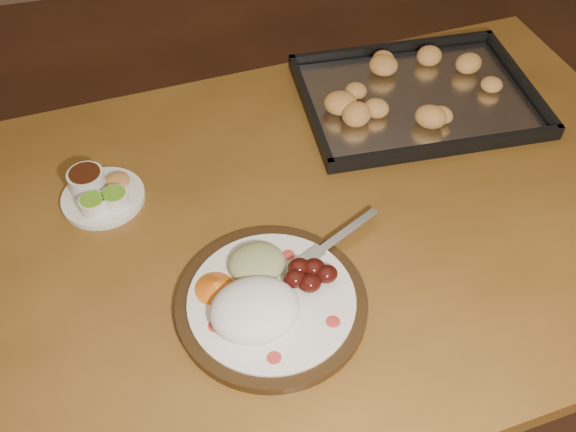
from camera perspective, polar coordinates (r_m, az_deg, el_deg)
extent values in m
plane|color=#50311B|center=(1.88, -5.03, -9.87)|extent=(4.00, 4.00, 0.00)
cube|color=brown|center=(1.14, -0.23, -1.32)|extent=(1.57, 1.01, 0.04)
cylinder|color=#512B18|center=(1.88, 15.92, 4.88)|extent=(0.07, 0.07, 0.71)
cylinder|color=black|center=(1.01, -1.45, -7.77)|extent=(0.30, 0.30, 0.02)
cylinder|color=white|center=(1.00, -1.47, -7.46)|extent=(0.26, 0.26, 0.01)
ellipsoid|color=red|center=(0.94, -1.24, -12.48)|extent=(0.02, 0.02, 0.00)
ellipsoid|color=red|center=(0.98, 4.03, -9.35)|extent=(0.02, 0.02, 0.00)
ellipsoid|color=red|center=(1.05, 0.01, -3.47)|extent=(0.02, 0.02, 0.00)
ellipsoid|color=red|center=(0.98, -6.50, -9.68)|extent=(0.02, 0.02, 0.00)
ellipsoid|color=white|center=(0.97, -2.97, -8.32)|extent=(0.18, 0.17, 0.06)
ellipsoid|color=#4D110B|center=(1.00, 1.96, -5.98)|extent=(0.04, 0.03, 0.03)
ellipsoid|color=#4D110B|center=(1.01, 2.28, -4.65)|extent=(0.04, 0.03, 0.03)
ellipsoid|color=#4D110B|center=(1.01, 0.99, -4.59)|extent=(0.04, 0.03, 0.03)
ellipsoid|color=#4D110B|center=(1.01, 3.44, -5.17)|extent=(0.04, 0.03, 0.03)
ellipsoid|color=#4D110B|center=(1.00, 0.61, -5.59)|extent=(0.04, 0.03, 0.03)
ellipsoid|color=tan|center=(1.03, -2.79, -4.21)|extent=(0.12, 0.12, 0.04)
cone|color=orange|center=(1.01, -6.39, -6.15)|extent=(0.09, 0.09, 0.03)
cube|color=silver|center=(1.08, 5.21, -1.42)|extent=(0.13, 0.08, 0.00)
cube|color=silver|center=(1.04, 2.22, -3.53)|extent=(0.05, 0.04, 0.00)
cylinder|color=silver|center=(1.03, 1.57, -4.61)|extent=(0.03, 0.02, 0.00)
cylinder|color=silver|center=(1.03, 1.32, -4.39)|extent=(0.03, 0.02, 0.00)
cylinder|color=silver|center=(1.03, 1.07, -4.17)|extent=(0.03, 0.02, 0.00)
cylinder|color=silver|center=(1.04, 0.81, -3.96)|extent=(0.03, 0.02, 0.00)
cylinder|color=white|center=(1.20, -16.09, 1.58)|extent=(0.15, 0.15, 0.01)
cylinder|color=white|center=(1.17, -16.92, 0.96)|extent=(0.05, 0.05, 0.03)
cylinder|color=#5D9D1F|center=(1.16, -17.07, 1.42)|extent=(0.04, 0.04, 0.00)
cylinder|color=white|center=(1.17, -15.08, 1.49)|extent=(0.05, 0.05, 0.03)
cylinder|color=#5D9D1F|center=(1.16, -15.21, 1.96)|extent=(0.04, 0.04, 0.00)
cylinder|color=silver|center=(1.21, -17.44, 3.01)|extent=(0.06, 0.06, 0.04)
cylinder|color=#331509|center=(1.19, -17.64, 3.64)|extent=(0.06, 0.06, 0.00)
ellipsoid|color=#C79346|center=(1.21, -14.92, 3.09)|extent=(0.04, 0.04, 0.02)
cube|color=black|center=(1.39, 11.37, 10.10)|extent=(0.49, 0.37, 0.01)
cube|color=black|center=(1.51, 9.26, 14.52)|extent=(0.48, 0.03, 0.02)
cube|color=black|center=(1.27, 14.03, 5.94)|extent=(0.48, 0.03, 0.02)
cube|color=black|center=(1.48, 20.00, 11.33)|extent=(0.03, 0.35, 0.02)
cube|color=black|center=(1.32, 1.94, 9.55)|extent=(0.03, 0.35, 0.02)
cube|color=silver|center=(1.39, 11.41, 10.31)|extent=(0.46, 0.34, 0.00)
ellipsoid|color=#E4974F|center=(1.40, 13.84, 11.19)|extent=(0.05, 0.05, 0.04)
ellipsoid|color=#E4974F|center=(1.44, 14.99, 12.30)|extent=(0.07, 0.07, 0.04)
ellipsoid|color=#E4974F|center=(1.46, 11.51, 13.38)|extent=(0.07, 0.07, 0.04)
ellipsoid|color=#E4974F|center=(1.41, 9.93, 12.31)|extent=(0.06, 0.06, 0.04)
ellipsoid|color=#E4974F|center=(1.40, 7.95, 12.39)|extent=(0.07, 0.07, 0.04)
ellipsoid|color=#E4974F|center=(1.37, 9.11, 11.06)|extent=(0.06, 0.06, 0.04)
ellipsoid|color=#E4974F|center=(1.32, 6.90, 9.93)|extent=(0.06, 0.06, 0.04)
ellipsoid|color=#E4974F|center=(1.30, 10.52, 8.64)|extent=(0.07, 0.07, 0.04)
ellipsoid|color=#E4974F|center=(1.33, 11.52, 9.40)|extent=(0.06, 0.06, 0.04)
ellipsoid|color=#E4974F|center=(1.33, 14.46, 9.01)|extent=(0.07, 0.07, 0.04)
ellipsoid|color=#E4974F|center=(1.38, 13.82, 10.58)|extent=(0.07, 0.07, 0.04)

